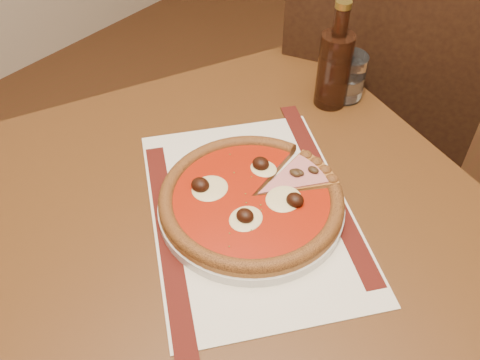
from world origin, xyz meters
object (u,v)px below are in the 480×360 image
(plate, at_px, (251,206))
(pizza, at_px, (251,198))
(water_glass, at_px, (346,76))
(table, at_px, (233,237))
(chair_far, at_px, (377,112))
(bottle, at_px, (334,66))

(plate, distance_m, pizza, 0.02)
(plate, xyz_separation_m, water_glass, (-0.05, 0.38, 0.04))
(table, xyz_separation_m, chair_far, (-0.02, 0.63, -0.09))
(table, bearing_deg, pizza, -1.89)
(table, height_order, chair_far, chair_far)
(plate, distance_m, bottle, 0.35)
(table, distance_m, bottle, 0.39)
(table, xyz_separation_m, pizza, (0.04, -0.00, 0.13))
(plate, height_order, bottle, bottle)
(table, xyz_separation_m, water_glass, (-0.01, 0.38, 0.15))
(table, relative_size, water_glass, 11.22)
(plate, xyz_separation_m, pizza, (0.00, 0.00, 0.02))
(pizza, bearing_deg, water_glass, 97.12)
(plate, bearing_deg, water_glass, 97.12)
(water_glass, height_order, bottle, bottle)
(pizza, height_order, water_glass, water_glass)
(table, bearing_deg, bottle, 92.98)
(pizza, xyz_separation_m, water_glass, (-0.05, 0.38, 0.02))
(table, distance_m, chair_far, 0.64)
(chair_far, height_order, bottle, chair_far)
(plate, bearing_deg, table, 178.03)
(pizza, height_order, bottle, bottle)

